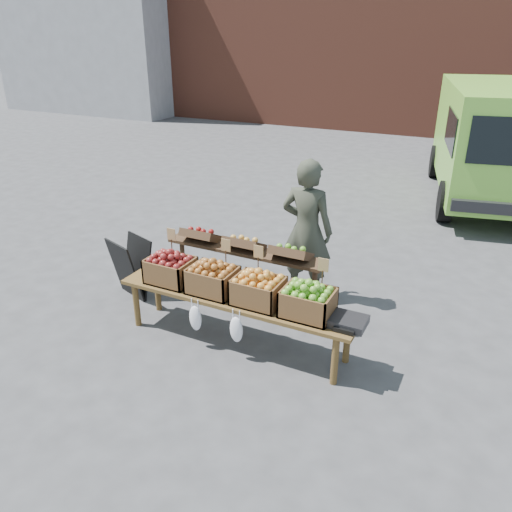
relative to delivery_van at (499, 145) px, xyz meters
The scene contains 12 objects.
ground 7.21m from the delivery_van, 108.13° to the right, with size 80.00×80.00×0.00m, color #434345.
grey_building 17.53m from the delivery_van, 158.97° to the left, with size 8.00×3.00×7.00m, color gray.
delivery_van is the anchor object (origin of this frame).
vendor 5.83m from the delivery_van, 108.96° to the right, with size 0.66×0.43×1.81m, color #363A2D.
chalkboard_sign 7.62m from the delivery_van, 120.82° to the right, with size 0.52×0.29×0.80m, color black, non-canonical shape.
back_table 6.64m from the delivery_van, 111.58° to the right, with size 2.10×0.44×1.04m, color #3E2A1A, non-canonical shape.
display_bench 7.25m from the delivery_van, 107.50° to the right, with size 2.70×0.56×0.57m, color brown, non-canonical shape.
crate_golden_apples 7.50m from the delivery_van, 113.53° to the right, with size 0.50×0.40×0.28m, color maroon, non-canonical shape.
crate_russet_pears 7.30m from the delivery_van, 109.56° to the right, with size 0.50×0.40×0.28m, color #A7672A, non-canonical shape.
crate_red_apples 7.14m from the delivery_van, 105.39° to the right, with size 0.50×0.40×0.28m, color gold, non-canonical shape.
crate_green_apples 7.01m from the delivery_van, 101.04° to the right, with size 0.50×0.40×0.28m, color #457913, non-canonical shape.
weighing_scale 6.95m from the delivery_van, 97.59° to the right, with size 0.34×0.30×0.08m, color black.
Camera 1 is at (2.35, -4.18, 3.16)m, focal length 35.00 mm.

